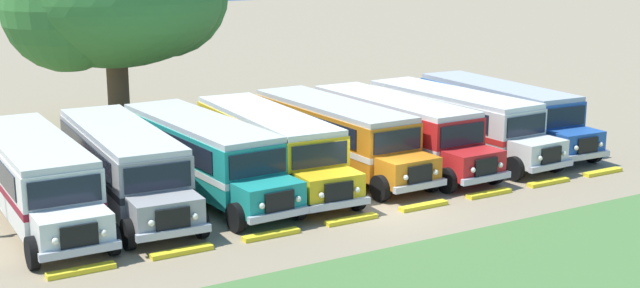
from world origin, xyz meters
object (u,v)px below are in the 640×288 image
parked_bus_slot_1 (123,162)px  parked_bus_slot_4 (336,132)px  parked_bus_slot_0 (35,174)px  parked_bus_slot_7 (500,111)px  parked_bus_slot_3 (270,143)px  parked_bus_slot_6 (455,119)px  parked_bus_slot_2 (202,152)px  parked_bus_slot_5 (396,127)px

parked_bus_slot_1 → parked_bus_slot_4: bearing=94.9°
parked_bus_slot_0 → parked_bus_slot_1: same height
parked_bus_slot_7 → parked_bus_slot_3: bearing=-85.0°
parked_bus_slot_0 → parked_bus_slot_7: size_ratio=1.00×
parked_bus_slot_3 → parked_bus_slot_4: (3.37, 0.44, 0.00)m
parked_bus_slot_4 → parked_bus_slot_6: 6.18m
parked_bus_slot_1 → parked_bus_slot_2: same height
parked_bus_slot_1 → parked_bus_slot_3: (5.98, -0.07, 0.00)m
parked_bus_slot_5 → parked_bus_slot_7: bearing=93.3°
parked_bus_slot_6 → parked_bus_slot_3: bearing=-92.5°
parked_bus_slot_4 → parked_bus_slot_6: bearing=85.1°
parked_bus_slot_2 → parked_bus_slot_7: (15.56, 0.54, 0.00)m
parked_bus_slot_4 → parked_bus_slot_5: 2.87m
parked_bus_slot_2 → parked_bus_slot_7: bearing=88.7°
parked_bus_slot_4 → parked_bus_slot_5: bearing=80.0°
parked_bus_slot_0 → parked_bus_slot_3: (9.14, 0.05, 0.00)m
parked_bus_slot_4 → parked_bus_slot_3: bearing=-84.2°
parked_bus_slot_6 → parked_bus_slot_5: bearing=-91.9°
parked_bus_slot_0 → parked_bus_slot_2: same height
parked_bus_slot_1 → parked_bus_slot_5: same height
parked_bus_slot_2 → parked_bus_slot_0: bearing=-92.7°
parked_bus_slot_3 → parked_bus_slot_4: 3.39m
parked_bus_slot_6 → parked_bus_slot_7: same height
parked_bus_slot_4 → parked_bus_slot_6: size_ratio=1.00×
parked_bus_slot_6 → parked_bus_slot_7: size_ratio=1.00×
parked_bus_slot_1 → parked_bus_slot_4: size_ratio=1.00×
parked_bus_slot_7 → parked_bus_slot_2: bearing=-85.5°
parked_bus_slot_5 → parked_bus_slot_6: same height
parked_bus_slot_0 → parked_bus_slot_3: same height
parked_bus_slot_1 → parked_bus_slot_5: bearing=92.4°
parked_bus_slot_1 → parked_bus_slot_3: same height
parked_bus_slot_1 → parked_bus_slot_4: 9.35m
parked_bus_slot_0 → parked_bus_slot_4: (12.51, 0.49, 0.00)m
parked_bus_slot_0 → parked_bus_slot_1: (3.16, 0.12, 0.00)m
parked_bus_slot_3 → parked_bus_slot_5: (6.20, 0.02, 0.00)m
parked_bus_slot_5 → parked_bus_slot_6: bearing=89.6°
parked_bus_slot_6 → parked_bus_slot_2: bearing=-92.6°
parked_bus_slot_3 → parked_bus_slot_6: size_ratio=1.00×
parked_bus_slot_2 → parked_bus_slot_5: size_ratio=1.00×
parked_bus_slot_2 → parked_bus_slot_5: bearing=86.8°
parked_bus_slot_0 → parked_bus_slot_5: (15.34, 0.07, 0.00)m
parked_bus_slot_3 → parked_bus_slot_0: bearing=-87.0°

